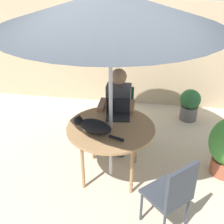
% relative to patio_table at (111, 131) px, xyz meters
% --- Properties ---
extents(ground_plane, '(14.00, 14.00, 0.00)m').
position_rel_patio_table_xyz_m(ground_plane, '(0.00, 0.00, -0.68)').
color(ground_plane, '#BCAD93').
extents(fence_back, '(5.82, 0.08, 1.90)m').
position_rel_patio_table_xyz_m(fence_back, '(0.00, 2.17, 0.27)').
color(fence_back, tan).
rests_on(fence_back, ground).
extents(patio_table, '(1.08, 1.08, 0.74)m').
position_rel_patio_table_xyz_m(patio_table, '(0.00, 0.00, 0.00)').
color(patio_table, '#9E754C').
rests_on(patio_table, ground).
extents(patio_umbrella, '(2.36, 2.36, 2.29)m').
position_rel_patio_table_xyz_m(patio_umbrella, '(0.00, 0.00, 1.43)').
color(patio_umbrella, '#B7B7BC').
rests_on(patio_umbrella, ground).
extents(chair_occupied, '(0.40, 0.40, 0.88)m').
position_rel_patio_table_xyz_m(chair_occupied, '(0.00, 0.80, -0.17)').
color(chair_occupied, '#194C2D').
rests_on(chair_occupied, ground).
extents(chair_empty, '(0.57, 0.57, 0.88)m').
position_rel_patio_table_xyz_m(chair_empty, '(0.74, -0.76, -0.17)').
color(chair_empty, '#33383F').
rests_on(chair_empty, ground).
extents(person_seated, '(0.48, 0.48, 1.22)m').
position_rel_patio_table_xyz_m(person_seated, '(0.00, 0.65, 0.00)').
color(person_seated, '#3F3F47').
rests_on(person_seated, ground).
extents(laptop, '(0.33, 0.28, 0.21)m').
position_rel_patio_table_xyz_m(laptop, '(0.05, 0.28, 0.12)').
color(laptop, black).
rests_on(laptop, patio_table).
extents(cat, '(0.62, 0.30, 0.17)m').
position_rel_patio_table_xyz_m(cat, '(-0.18, -0.15, 0.14)').
color(cat, black).
rests_on(cat, patio_table).
extents(potted_plant_by_chair, '(0.35, 0.35, 0.56)m').
position_rel_patio_table_xyz_m(potted_plant_by_chair, '(1.11, 1.64, -0.38)').
color(potted_plant_by_chair, '#595654').
rests_on(potted_plant_by_chair, ground).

